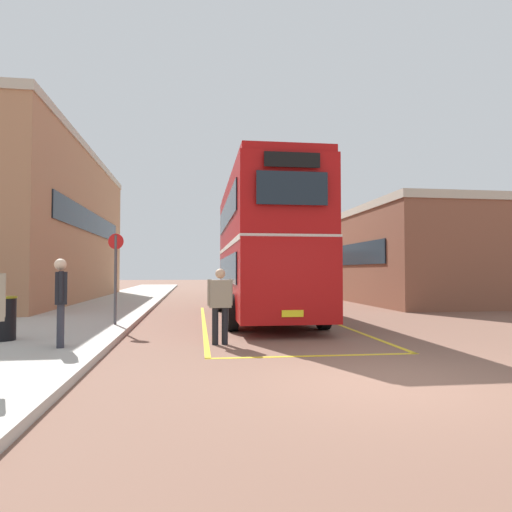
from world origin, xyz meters
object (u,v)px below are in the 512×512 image
object	(u,v)px
pedestrian_waiting_near	(61,296)
bus_stop_sign	(116,269)
single_deck_bus	(261,271)
litter_bin	(4,318)
double_decker_bus	(263,246)
pedestrian_boarding	(220,301)

from	to	relation	value
pedestrian_waiting_near	bus_stop_sign	xyz separation A→B (m)	(0.42, 3.76, 0.53)
single_deck_bus	litter_bin	size ratio (longest dim) A/B	9.58
double_decker_bus	litter_bin	bearing A→B (deg)	-142.35
litter_bin	bus_stop_sign	distance (m)	3.45
single_deck_bus	litter_bin	distance (m)	24.92
double_decker_bus	bus_stop_sign	world-z (taller)	double_decker_bus
single_deck_bus	bus_stop_sign	xyz separation A→B (m)	(-7.24, -20.49, 0.04)
single_deck_bus	bus_stop_sign	bearing A→B (deg)	-109.45
single_deck_bus	pedestrian_waiting_near	xyz separation A→B (m)	(-7.66, -24.24, -0.49)
bus_stop_sign	single_deck_bus	bearing A→B (deg)	70.55
single_deck_bus	pedestrian_boarding	distance (m)	23.96
double_decker_bus	single_deck_bus	world-z (taller)	double_decker_bus
litter_bin	bus_stop_sign	bearing A→B (deg)	55.39
pedestrian_boarding	pedestrian_waiting_near	size ratio (longest dim) A/B	0.97
single_deck_bus	litter_bin	bearing A→B (deg)	-111.42
pedestrian_waiting_near	double_decker_bus	bearing A→B (deg)	50.42
litter_bin	bus_stop_sign	world-z (taller)	bus_stop_sign
single_deck_bus	litter_bin	xyz separation A→B (m)	(-9.10, -23.18, -1.03)
single_deck_bus	bus_stop_sign	distance (m)	21.73
pedestrian_boarding	pedestrian_waiting_near	xyz separation A→B (m)	(-3.17, -0.72, 0.18)
double_decker_bus	pedestrian_waiting_near	size ratio (longest dim) A/B	5.72
double_decker_bus	litter_bin	world-z (taller)	double_decker_bus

